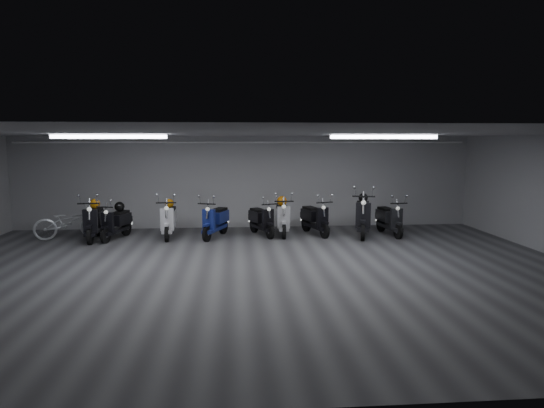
{
  "coord_description": "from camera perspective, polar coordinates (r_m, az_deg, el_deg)",
  "views": [
    {
      "loc": [
        -0.34,
        -9.23,
        2.62
      ],
      "look_at": [
        0.61,
        2.5,
        1.05
      ],
      "focal_mm": 30.61,
      "sensor_mm": 36.0,
      "label": 1
    }
  ],
  "objects": [
    {
      "name": "scooter_0",
      "position": [
        13.31,
        -21.09,
        -1.36
      ],
      "size": [
        0.77,
        1.84,
        1.33
      ],
      "primitive_type": null,
      "rotation": [
        0.0,
        0.0,
        0.1
      ],
      "color": "black",
      "rests_on": "floor"
    },
    {
      "name": "helmet_1",
      "position": [
        13.45,
        11.15,
        0.76
      ],
      "size": [
        0.26,
        0.26,
        0.26
      ],
      "primitive_type": "sphere",
      "color": "black",
      "rests_on": "scooter_8"
    },
    {
      "name": "front_wall",
      "position": [
        4.42,
        -0.05,
        -8.47
      ],
      "size": [
        14.0,
        0.01,
        2.8
      ],
      "primitive_type": "cube",
      "color": "#9A9A9D",
      "rests_on": "ground"
    },
    {
      "name": "scooter_9",
      "position": [
        13.49,
        14.27,
        -1.21
      ],
      "size": [
        0.75,
        1.69,
        1.22
      ],
      "primitive_type": null,
      "rotation": [
        0.0,
        0.0,
        0.13
      ],
      "color": "black",
      "rests_on": "floor"
    },
    {
      "name": "scooter_4",
      "position": [
        12.85,
        -7.0,
        -1.38
      ],
      "size": [
        1.14,
        1.78,
        1.26
      ],
      "primitive_type": null,
      "rotation": [
        0.0,
        0.0,
        -0.37
      ],
      "color": "navy",
      "rests_on": "floor"
    },
    {
      "name": "bicycle",
      "position": [
        13.81,
        -23.77,
        -1.62
      ],
      "size": [
        1.85,
        1.16,
        1.13
      ],
      "primitive_type": "imported",
      "rotation": [
        0.0,
        0.0,
        1.91
      ],
      "color": "silver",
      "rests_on": "floor"
    },
    {
      "name": "fluor_strip_left",
      "position": [
        10.58,
        -19.37,
        7.82
      ],
      "size": [
        2.4,
        0.18,
        0.08
      ],
      "primitive_type": "cube",
      "color": "white",
      "rests_on": "ceiling"
    },
    {
      "name": "back_wall",
      "position": [
        14.3,
        -3.23,
        2.69
      ],
      "size": [
        14.0,
        0.01,
        2.8
      ],
      "primitive_type": "cube",
      "color": "#9A9A9D",
      "rests_on": "ground"
    },
    {
      "name": "helmet_0",
      "position": [
        13.52,
        -20.95,
        0.04
      ],
      "size": [
        0.27,
        0.27,
        0.27
      ],
      "primitive_type": "sphere",
      "color": "orange",
      "rests_on": "scooter_0"
    },
    {
      "name": "ceiling",
      "position": [
        9.24,
        -2.54,
        8.73
      ],
      "size": [
        14.0,
        10.0,
        0.01
      ],
      "primitive_type": "cube",
      "color": "gray",
      "rests_on": "ground"
    },
    {
      "name": "scooter_7",
      "position": [
        13.2,
        5.33,
        -1.16
      ],
      "size": [
        1.04,
        1.75,
        1.24
      ],
      "primitive_type": null,
      "rotation": [
        0.0,
        0.0,
        0.32
      ],
      "color": "black",
      "rests_on": "floor"
    },
    {
      "name": "floor",
      "position": [
        9.61,
        -2.44,
        -8.27
      ],
      "size": [
        14.0,
        10.0,
        0.01
      ],
      "primitive_type": "cube",
      "color": "#3D3D40",
      "rests_on": "ground"
    },
    {
      "name": "conduit",
      "position": [
        14.16,
        -3.26,
        7.59
      ],
      "size": [
        13.6,
        0.05,
        0.05
      ],
      "primitive_type": "cylinder",
      "rotation": [
        0.0,
        1.57,
        0.0
      ],
      "color": "white",
      "rests_on": "back_wall"
    },
    {
      "name": "scooter_5",
      "position": [
        13.03,
        -1.28,
        -1.35
      ],
      "size": [
        1.09,
        1.68,
        1.19
      ],
      "primitive_type": null,
      "rotation": [
        0.0,
        0.0,
        0.38
      ],
      "color": "black",
      "rests_on": "floor"
    },
    {
      "name": "helmet_2",
      "position": [
        13.26,
        -12.51,
        0.09
      ],
      "size": [
        0.25,
        0.25,
        0.25
      ],
      "primitive_type": "sphere",
      "color": "#C0710B",
      "rests_on": "scooter_2"
    },
    {
      "name": "scooter_2",
      "position": [
        13.06,
        -12.59,
        -1.26
      ],
      "size": [
        0.64,
        1.76,
        1.3
      ],
      "primitive_type": null,
      "rotation": [
        0.0,
        0.0,
        0.03
      ],
      "color": "silver",
      "rests_on": "floor"
    },
    {
      "name": "helmet_4",
      "position": [
        13.32,
        1.23,
        0.36
      ],
      "size": [
        0.29,
        0.29,
        0.29
      ],
      "primitive_type": "sphere",
      "color": "orange",
      "rests_on": "scooter_6"
    },
    {
      "name": "scooter_1",
      "position": [
        13.24,
        -18.67,
        -1.62
      ],
      "size": [
        0.96,
        1.68,
        1.18
      ],
      "primitive_type": null,
      "rotation": [
        0.0,
        0.0,
        -0.29
      ],
      "color": "black",
      "rests_on": "floor"
    },
    {
      "name": "scooter_8",
      "position": [
        13.21,
        11.13,
        -0.71
      ],
      "size": [
        1.16,
        2.1,
        1.49
      ],
      "primitive_type": null,
      "rotation": [
        0.0,
        0.0,
        -0.26
      ],
      "color": "black",
      "rests_on": "floor"
    },
    {
      "name": "fluor_strip_right",
      "position": [
        10.77,
        13.6,
        8.02
      ],
      "size": [
        2.4,
        0.18,
        0.08
      ],
      "primitive_type": "cube",
      "color": "white",
      "rests_on": "ceiling"
    },
    {
      "name": "helmet_3",
      "position": [
        13.39,
        -18.25,
        -0.3
      ],
      "size": [
        0.27,
        0.27,
        0.27
      ],
      "primitive_type": "sphere",
      "color": "black",
      "rests_on": "scooter_1"
    },
    {
      "name": "scooter_6",
      "position": [
        13.13,
        1.3,
        -1.07
      ],
      "size": [
        0.63,
        1.74,
        1.29
      ],
      "primitive_type": null,
      "rotation": [
        0.0,
        0.0,
        -0.03
      ],
      "color": "#ADADB1",
      "rests_on": "floor"
    }
  ]
}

